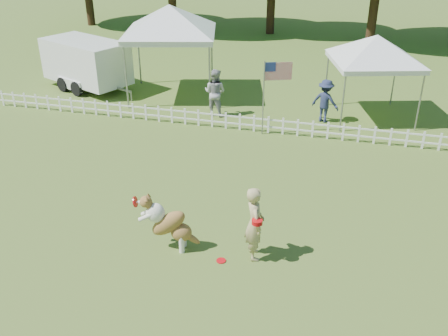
% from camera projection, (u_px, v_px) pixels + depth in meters
% --- Properties ---
extents(ground, '(120.00, 120.00, 0.00)m').
position_uv_depth(ground, '(222.00, 254.00, 11.06)').
color(ground, '#4B6921').
rests_on(ground, ground).
extents(picket_fence, '(22.00, 0.08, 0.60)m').
position_uv_depth(picket_fence, '(276.00, 125.00, 16.93)').
color(picket_fence, white).
rests_on(picket_fence, ground).
extents(handler, '(0.62, 0.73, 1.71)m').
position_uv_depth(handler, '(255.00, 223.00, 10.62)').
color(handler, tan).
rests_on(handler, ground).
extents(dog, '(1.34, 0.60, 1.33)m').
position_uv_depth(dog, '(169.00, 223.00, 10.97)').
color(dog, brown).
rests_on(dog, ground).
extents(frisbee_on_turf, '(0.25, 0.25, 0.02)m').
position_uv_depth(frisbee_on_turf, '(221.00, 261.00, 10.85)').
color(frisbee_on_turf, red).
rests_on(frisbee_on_turf, ground).
extents(canopy_tent_left, '(4.18, 4.18, 3.54)m').
position_uv_depth(canopy_tent_left, '(171.00, 52.00, 19.88)').
color(canopy_tent_left, white).
rests_on(canopy_tent_left, ground).
extents(canopy_tent_right, '(3.54, 3.54, 2.94)m').
position_uv_depth(canopy_tent_right, '(372.00, 78.00, 17.78)').
color(canopy_tent_right, white).
rests_on(canopy_tent_right, ground).
extents(cargo_trailer, '(5.14, 3.79, 2.07)m').
position_uv_depth(cargo_trailer, '(87.00, 64.00, 21.02)').
color(cargo_trailer, white).
rests_on(cargo_trailer, ground).
extents(flag_pole, '(0.94, 0.45, 2.53)m').
position_uv_depth(flag_pole, '(263.00, 99.00, 16.46)').
color(flag_pole, gray).
rests_on(flag_pole, ground).
extents(spectator_a, '(0.95, 0.81, 1.74)m').
position_uv_depth(spectator_a, '(215.00, 92.00, 18.26)').
color(spectator_a, '#9D9CA1').
rests_on(spectator_a, ground).
extents(spectator_b, '(1.14, 0.88, 1.55)m').
position_uv_depth(spectator_b, '(325.00, 101.00, 17.71)').
color(spectator_b, '#212948').
rests_on(spectator_b, ground).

